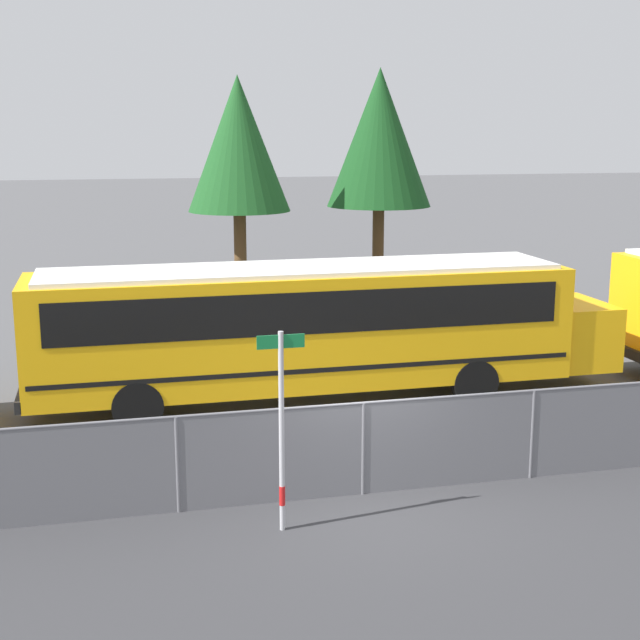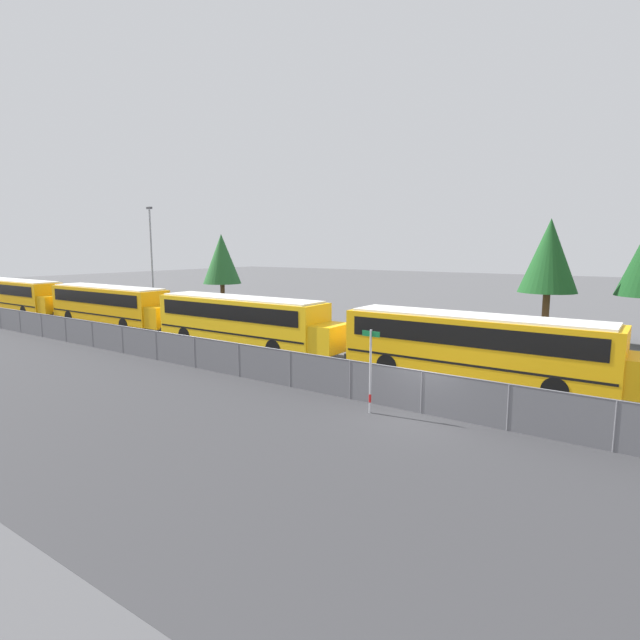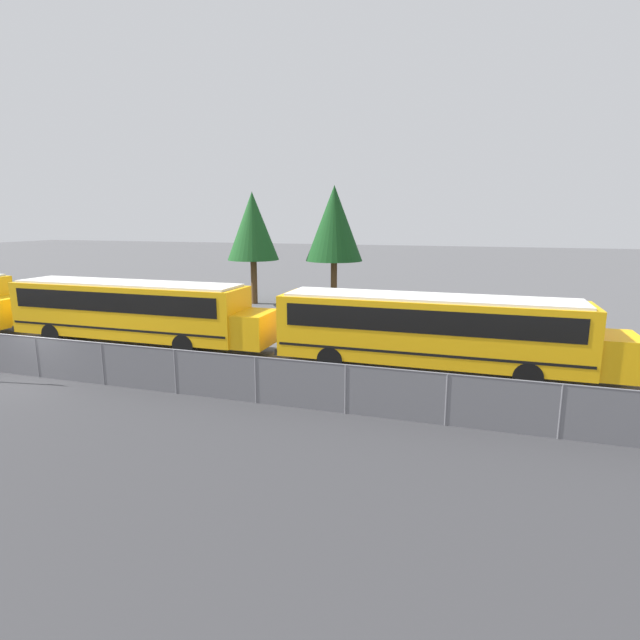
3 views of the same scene
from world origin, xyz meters
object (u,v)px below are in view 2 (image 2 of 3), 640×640
object	(u,v)px
school_bus_0	(18,293)
school_bus_1	(110,302)
light_pole	(152,255)
tree_1	(549,256)
school_bus_2	(243,318)
tree_2	(222,259)
street_sign	(370,369)
school_bus_3	(479,343)

from	to	relation	value
school_bus_0	school_bus_1	world-z (taller)	same
light_pole	tree_1	bearing A→B (deg)	7.37
school_bus_2	school_bus_1	bearing A→B (deg)	178.86
school_bus_1	tree_2	distance (m)	14.14
street_sign	school_bus_2	bearing A→B (deg)	153.23
school_bus_3	street_sign	distance (m)	6.49
school_bus_3	tree_2	distance (m)	33.13
school_bus_3	light_pole	world-z (taller)	light_pole
school_bus_3	tree_2	bearing A→B (deg)	155.27
school_bus_1	school_bus_3	size ratio (longest dim) A/B	1.00
street_sign	light_pole	xyz separation A→B (m)	(-31.66, 14.49, 3.61)
street_sign	tree_1	bearing A→B (deg)	83.23
school_bus_1	tree_1	bearing A→B (deg)	24.04
tree_1	street_sign	bearing A→B (deg)	-96.77
school_bus_2	school_bus_3	distance (m)	13.94
street_sign	tree_2	distance (m)	34.55
tree_2	light_pole	bearing A→B (deg)	-123.56
school_bus_1	tree_2	world-z (taller)	tree_2
light_pole	school_bus_3	bearing A→B (deg)	-13.88
school_bus_2	light_pole	distance (m)	21.68
school_bus_3	school_bus_0	bearing A→B (deg)	-179.63
school_bus_2	street_sign	xyz separation A→B (m)	(11.98, -6.05, -0.20)
tree_1	tree_2	xyz separation A→B (m)	(-30.25, 1.11, -0.61)
tree_1	tree_2	distance (m)	30.28
school_bus_1	school_bus_3	distance (m)	27.86
school_bus_2	street_sign	bearing A→B (deg)	-26.77
street_sign	tree_2	world-z (taller)	tree_2
school_bus_1	school_bus_2	bearing A→B (deg)	-1.14
school_bus_0	tree_2	world-z (taller)	tree_2
school_bus_0	tree_2	bearing A→B (deg)	50.77
school_bus_1	light_pole	bearing A→B (deg)	125.17
school_bus_2	school_bus_3	world-z (taller)	same
school_bus_0	school_bus_1	distance (m)	13.61
school_bus_1	tree_1	xyz separation A→B (m)	(28.14, 12.55, 3.57)
school_bus_1	school_bus_2	xyz separation A→B (m)	(13.92, -0.28, 0.00)
street_sign	light_pole	size ratio (longest dim) A/B	0.32
school_bus_2	school_bus_3	xyz separation A→B (m)	(13.94, 0.14, 0.00)
school_bus_2	light_pole	world-z (taller)	light_pole
school_bus_3	tree_1	xyz separation A→B (m)	(0.28, 12.69, 3.57)
school_bus_2	tree_1	size ratio (longest dim) A/B	1.69
school_bus_2	street_sign	world-z (taller)	street_sign
school_bus_3	tree_1	bearing A→B (deg)	88.72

